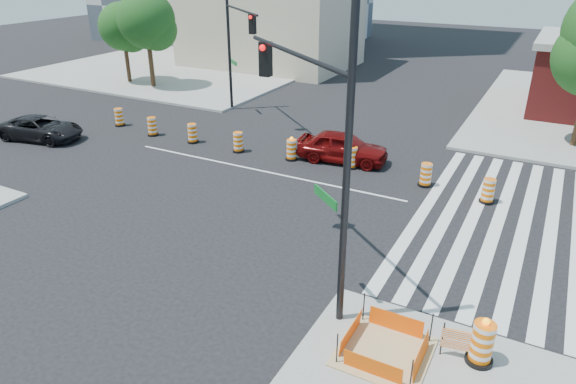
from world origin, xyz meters
The scene contains 22 objects.
ground centered at (0.00, 0.00, 0.00)m, with size 120.00×120.00×0.00m, color black.
sidewalk_nw centered at (-18.00, 18.00, 0.07)m, with size 22.00×22.00×0.15m, color gray.
crosswalk_east centered at (10.95, 0.00, 0.01)m, with size 6.75×13.50×0.01m.
lane_centerline centered at (0.00, 0.00, 0.01)m, with size 14.00×0.12×0.01m, color silver.
excavation_pit centered at (9.00, -9.00, 0.22)m, with size 2.20×2.20×0.90m.
beige_midrise centered at (-12.00, 22.00, 5.00)m, with size 14.00×10.00×10.00m, color #BBAB8F.
red_coupe centered at (2.91, 2.88, 0.74)m, with size 1.75×4.35×1.48m, color #5F0808.
dark_suv centered at (-12.71, -1.74, 0.62)m, with size 2.07×4.49×1.25m, color black.
signal_pole_se centered at (6.11, -7.16, 5.18)m, with size 5.07×4.14×8.47m.
signal_pole_nw centered at (-5.74, 7.02, 4.91)m, with size 4.65×4.09×8.01m.
pit_drum centered at (11.13, -8.21, 0.69)m, with size 0.66×0.66×1.30m.
barricade centered at (10.60, -8.33, 0.68)m, with size 0.82×0.17×0.97m.
tree_north_a centered at (-18.02, 10.48, 4.03)m, with size 3.54×3.53×6.01m.
tree_north_b centered at (-15.35, 10.18, 4.66)m, with size 4.09×4.09×6.95m.
median_drum_0 centered at (-10.77, 2.03, 0.48)m, with size 0.60×0.60×1.02m.
median_drum_1 centered at (-7.87, 1.58, 0.48)m, with size 0.60×0.60×1.02m.
median_drum_2 centered at (-5.17, 1.67, 0.48)m, with size 0.60×0.60×1.02m.
median_drum_3 centered at (-2.26, 1.64, 0.48)m, with size 0.60×0.60×1.02m.
median_drum_4 centered at (0.65, 1.92, 0.49)m, with size 0.60×0.60×1.18m.
median_drum_5 centered at (3.63, 2.33, 0.48)m, with size 0.60×0.60×1.02m.
median_drum_6 centered at (7.20, 1.91, 0.48)m, with size 0.60×0.60×1.02m.
median_drum_7 centered at (9.84, 1.44, 0.48)m, with size 0.60×0.60×1.02m.
Camera 1 is at (11.55, -18.84, 9.16)m, focal length 32.00 mm.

